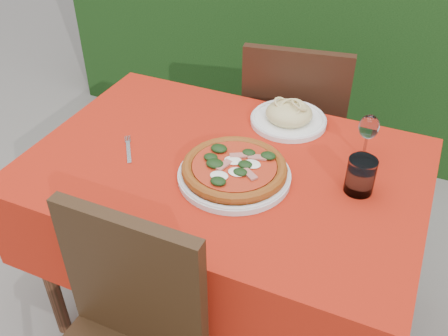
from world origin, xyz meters
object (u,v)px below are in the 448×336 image
at_px(chair_far, 294,127).
at_px(water_glass, 360,177).
at_px(fork, 129,152).
at_px(pizza_plate, 234,170).
at_px(wine_glass, 369,129).
at_px(pasta_plate, 289,116).

bearing_deg(chair_far, water_glass, 112.30).
relative_size(chair_far, water_glass, 8.35).
bearing_deg(fork, pizza_plate, -32.73).
relative_size(pizza_plate, wine_glass, 2.20).
height_order(pizza_plate, pasta_plate, pasta_plate).
xyz_separation_m(chair_far, pasta_plate, (0.06, -0.32, 0.24)).
distance_m(water_glass, wine_glass, 0.19).
height_order(pasta_plate, fork, pasta_plate).
relative_size(chair_far, fork, 5.36).
relative_size(chair_far, wine_glass, 5.89).
relative_size(pizza_plate, water_glass, 3.11).
distance_m(pasta_plate, wine_glass, 0.32).
bearing_deg(water_glass, fork, -171.31).
xyz_separation_m(pasta_plate, fork, (-0.42, -0.39, -0.02)).
distance_m(chair_far, water_glass, 0.75).
distance_m(pizza_plate, wine_glass, 0.44).
bearing_deg(water_glass, pizza_plate, -165.15).
distance_m(pizza_plate, pasta_plate, 0.38).
distance_m(pasta_plate, water_glass, 0.42).
bearing_deg(fork, pasta_plate, 7.62).
bearing_deg(pasta_plate, water_glass, -42.24).
bearing_deg(water_glass, wine_glass, 96.50).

